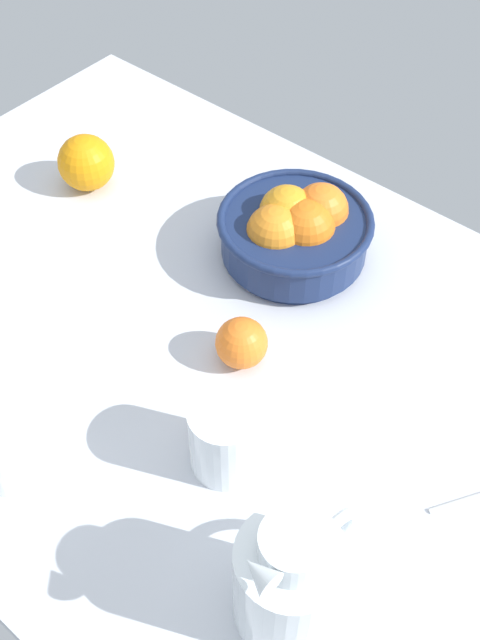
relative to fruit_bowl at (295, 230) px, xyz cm
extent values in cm
cube|color=silver|center=(5.66, -19.26, -6.53)|extent=(131.42, 81.45, 3.00)
cylinder|color=navy|center=(-0.06, -0.06, -4.43)|extent=(18.95, 18.95, 1.20)
cylinder|color=navy|center=(-0.06, -0.06, -0.97)|extent=(20.60, 20.60, 5.71)
torus|color=navy|center=(-0.06, -0.06, 1.88)|extent=(21.80, 21.80, 1.20)
sphere|color=orange|center=(1.66, -0.09, 1.32)|extent=(8.35, 8.35, 8.35)
sphere|color=orange|center=(1.41, 3.82, 1.82)|extent=(7.82, 7.82, 7.82)
sphere|color=orange|center=(-1.90, 0.34, 1.96)|extent=(7.74, 7.74, 7.74)
sphere|color=orange|center=(-1.03, -3.29, 1.23)|extent=(8.09, 8.09, 8.09)
cylinder|color=white|center=(29.97, -40.92, 1.43)|extent=(10.50, 10.50, 12.92)
cylinder|color=white|center=(29.97, -40.92, 9.74)|extent=(6.18, 6.18, 3.70)
cone|color=white|center=(29.50, -44.98, 11.04)|extent=(3.30, 3.13, 2.80)
torus|color=white|center=(30.67, -34.91, 2.72)|extent=(1.98, 6.98, 6.89)
cylinder|color=yellow|center=(29.97, -40.92, -1.73)|extent=(9.66, 9.66, 6.60)
cylinder|color=white|center=(14.29, -31.67, -0.09)|extent=(8.29, 8.29, 9.88)
cylinder|color=#EFA141|center=(14.29, -31.67, -2.18)|extent=(7.30, 7.30, 5.71)
cylinder|color=white|center=(-3.73, -48.64, -0.71)|extent=(6.44, 6.44, 8.63)
cylinder|color=orange|center=(-3.73, -48.64, -2.76)|extent=(5.66, 5.66, 4.54)
sphere|color=orange|center=(-34.31, -7.81, -0.67)|extent=(8.72, 8.72, 8.72)
sphere|color=orange|center=(6.26, -19.30, -1.70)|extent=(6.65, 6.65, 6.65)
camera|label=1|loc=(44.24, -65.15, 72.08)|focal=42.67mm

